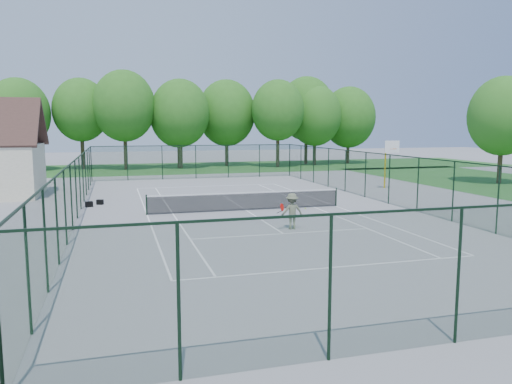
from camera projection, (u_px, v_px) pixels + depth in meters
The scene contains 11 objects.
ground at pixel (246, 210), 28.09m from camera, with size 140.00×140.00×0.00m, color gray.
grass_far at pixel (179, 168), 56.71m from camera, with size 80.00×16.00×0.01m, color #2E6D28.
court_lines at pixel (246, 210), 28.09m from camera, with size 11.05×23.85×0.01m.
tennis_net at pixel (246, 200), 28.02m from camera, with size 11.08×0.08×1.10m.
fence_enclosure at pixel (246, 183), 27.89m from camera, with size 18.05×36.05×3.02m.
tree_line_far at pixel (178, 115), 55.93m from camera, with size 39.40×6.40×9.70m.
basketball_goal at pixel (389, 155), 37.49m from camera, with size 1.20×1.43×3.65m.
tree_side at pixel (503, 116), 40.60m from camera, with size 5.54×5.54×8.77m.
sports_bag_a at pixel (89, 204), 29.24m from camera, with size 0.41×0.24×0.33m, color black.
sports_bag_b at pixel (100, 202), 30.17m from camera, with size 0.39×0.24×0.30m, color black.
tennis_player at pixel (292, 211), 22.91m from camera, with size 1.72×0.94×1.66m.
Camera 1 is at (-7.03, -26.82, 4.70)m, focal length 35.00 mm.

